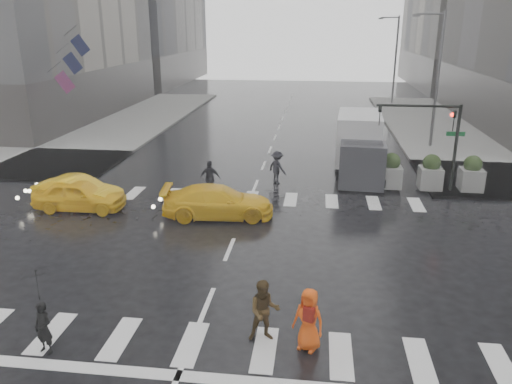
# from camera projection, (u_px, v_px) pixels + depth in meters

# --- Properties ---
(ground) EXTENTS (120.00, 120.00, 0.00)m
(ground) POSITION_uv_depth(u_px,v_px,m) (230.00, 249.00, 19.09)
(ground) COLOR black
(ground) RESTS_ON ground
(sidewalk_nw) EXTENTS (35.00, 35.00, 0.15)m
(sidewalk_nw) POSITION_uv_depth(u_px,v_px,m) (16.00, 137.00, 37.80)
(sidewalk_nw) COLOR gray
(sidewalk_nw) RESTS_ON ground
(road_markings) EXTENTS (18.00, 48.00, 0.01)m
(road_markings) POSITION_uv_depth(u_px,v_px,m) (230.00, 249.00, 19.09)
(road_markings) COLOR silver
(road_markings) RESTS_ON ground
(traffic_signal_pole) EXTENTS (4.45, 0.42, 4.50)m
(traffic_signal_pole) POSITION_uv_depth(u_px,v_px,m) (437.00, 130.00, 24.54)
(traffic_signal_pole) COLOR black
(traffic_signal_pole) RESTS_ON ground
(street_lamp_near) EXTENTS (2.15, 0.22, 9.00)m
(street_lamp_near) POSITION_uv_depth(u_px,v_px,m) (436.00, 75.00, 33.16)
(street_lamp_near) COLOR #59595B
(street_lamp_near) RESTS_ON ground
(street_lamp_far) EXTENTS (2.15, 0.22, 9.00)m
(street_lamp_far) POSITION_uv_depth(u_px,v_px,m) (394.00, 56.00, 51.96)
(street_lamp_far) COLOR #59595B
(street_lamp_far) RESTS_ON ground
(planter_west) EXTENTS (1.10, 1.10, 1.80)m
(planter_west) POSITION_uv_depth(u_px,v_px,m) (391.00, 171.00, 25.67)
(planter_west) COLOR gray
(planter_west) RESTS_ON ground
(planter_mid) EXTENTS (1.10, 1.10, 1.80)m
(planter_mid) POSITION_uv_depth(u_px,v_px,m) (431.00, 173.00, 25.44)
(planter_mid) COLOR gray
(planter_mid) RESTS_ON ground
(planter_east) EXTENTS (1.10, 1.10, 1.80)m
(planter_east) POSITION_uv_depth(u_px,v_px,m) (471.00, 174.00, 25.20)
(planter_east) COLOR gray
(planter_east) RESTS_ON ground
(flag_cluster) EXTENTS (2.87, 3.06, 4.69)m
(flag_cluster) POSITION_uv_depth(u_px,v_px,m) (69.00, 61.00, 36.44)
(flag_cluster) COLOR #59595B
(flag_cluster) RESTS_ON ground
(pedestrian_black) EXTENTS (1.20, 1.21, 2.43)m
(pedestrian_black) POSITION_uv_depth(u_px,v_px,m) (38.00, 296.00, 12.59)
(pedestrian_black) COLOR black
(pedestrian_black) RESTS_ON ground
(pedestrian_brown) EXTENTS (0.97, 0.82, 1.76)m
(pedestrian_brown) POSITION_uv_depth(u_px,v_px,m) (264.00, 311.00, 13.38)
(pedestrian_brown) COLOR #413017
(pedestrian_brown) RESTS_ON ground
(pedestrian_orange) EXTENTS (1.01, 0.86, 1.75)m
(pedestrian_orange) POSITION_uv_depth(u_px,v_px,m) (309.00, 319.00, 13.00)
(pedestrian_orange) COLOR #EE4F10
(pedestrian_orange) RESTS_ON ground
(pedestrian_far_a) EXTENTS (1.05, 0.64, 1.80)m
(pedestrian_far_a) POSITION_uv_depth(u_px,v_px,m) (210.00, 178.00, 24.78)
(pedestrian_far_a) COLOR black
(pedestrian_far_a) RESTS_ON ground
(pedestrian_far_b) EXTENTS (1.29, 1.22, 1.78)m
(pedestrian_far_b) POSITION_uv_depth(u_px,v_px,m) (277.00, 167.00, 26.72)
(pedestrian_far_b) COLOR black
(pedestrian_far_b) RESTS_ON ground
(taxi_front) EXTENTS (4.21, 1.77, 1.42)m
(taxi_front) POSITION_uv_depth(u_px,v_px,m) (79.00, 195.00, 22.94)
(taxi_front) COLOR yellow
(taxi_front) RESTS_ON ground
(taxi_mid) EXTENTS (4.37, 2.09, 1.38)m
(taxi_mid) POSITION_uv_depth(u_px,v_px,m) (79.00, 192.00, 23.49)
(taxi_mid) COLOR yellow
(taxi_mid) RESTS_ON ground
(taxi_rear) EXTENTS (4.53, 2.50, 1.42)m
(taxi_rear) POSITION_uv_depth(u_px,v_px,m) (218.00, 202.00, 22.10)
(taxi_rear) COLOR yellow
(taxi_rear) RESTS_ON ground
(box_truck) EXTENTS (2.40, 6.39, 3.39)m
(box_truck) POSITION_uv_depth(u_px,v_px,m) (360.00, 144.00, 27.78)
(box_truck) COLOR silver
(box_truck) RESTS_ON ground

